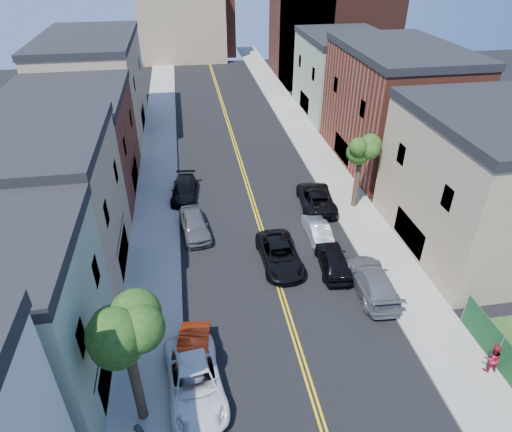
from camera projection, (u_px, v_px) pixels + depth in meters
name	position (u px, v px, depth m)	size (l,w,h in m)	color
sidewalk_left	(157.00, 166.00, 41.53)	(3.20, 100.00, 0.15)	gray
sidewalk_right	(318.00, 154.00, 43.71)	(3.20, 100.00, 0.15)	gray
curb_left	(176.00, 164.00, 41.77)	(0.30, 100.00, 0.15)	gray
curb_right	(301.00, 155.00, 43.47)	(0.30, 100.00, 0.15)	gray
bldg_left_tan_near	(37.00, 217.00, 25.85)	(9.00, 10.00, 9.00)	#998466
bldg_left_brick	(73.00, 149.00, 35.25)	(9.00, 12.00, 8.00)	brown
bldg_left_tan_far	(95.00, 89.00, 46.46)	(9.00, 16.00, 9.50)	#998466
bldg_right_tan	(482.00, 187.00, 28.88)	(9.00, 12.00, 9.00)	#998466
bldg_right_brick	(393.00, 110.00, 40.23)	(9.00, 14.00, 10.00)	brown
bldg_right_palegrn	(342.00, 77.00, 52.25)	(9.00, 12.00, 8.50)	gray
church	(326.00, 27.00, 63.46)	(16.20, 14.20, 22.60)	#4C2319
backdrop_left	(182.00, 23.00, 73.72)	(14.00, 8.00, 12.00)	#998466
backdrop_center	(205.00, 24.00, 78.13)	(10.00, 8.00, 10.00)	brown
tree_left_mid	(121.00, 313.00, 16.44)	(5.20, 5.20, 9.29)	#352A1A
tree_right_far	(363.00, 140.00, 32.35)	(4.40, 4.40, 8.03)	#352A1A
red_sedan	(193.00, 358.00, 21.89)	(1.55, 4.44, 1.46)	red
white_pickup	(195.00, 381.00, 20.71)	(2.58, 5.59, 1.55)	white
grey_car_left	(195.00, 224.00, 31.86)	(1.87, 4.64, 1.58)	#505257
black_car_left	(184.00, 190.00, 36.37)	(1.93, 4.75, 1.38)	black
grey_car_right	(373.00, 281.00, 26.65)	(2.21, 5.44, 1.58)	slate
black_car_right	(333.00, 260.00, 28.45)	(1.80, 4.49, 1.53)	black
silver_car_right	(317.00, 229.00, 31.59)	(1.40, 4.02, 1.33)	#B3B5BB
dark_car_right_far	(316.00, 197.00, 35.14)	(2.59, 5.63, 1.56)	black
black_suv_lane	(280.00, 255.00, 28.94)	(2.44, 5.30, 1.47)	black
pedestrian_right	(492.00, 358.00, 21.56)	(0.83, 0.65, 1.72)	maroon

